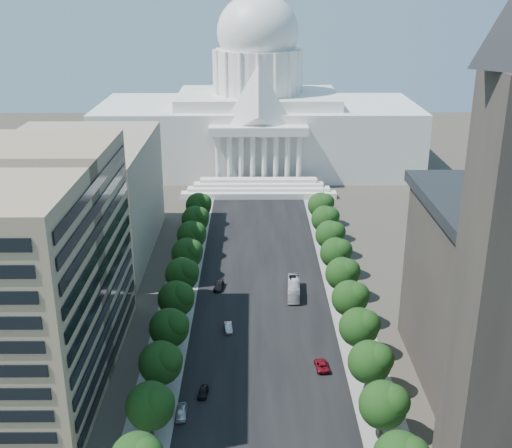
{
  "coord_description": "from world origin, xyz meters",
  "views": [
    {
      "loc": [
        -2.18,
        -58.91,
        66.96
      ],
      "look_at": [
        -1.35,
        73.52,
        17.62
      ],
      "focal_mm": 45.0,
      "sensor_mm": 36.0,
      "label": 1
    }
  ],
  "objects_px": {
    "car_red": "(322,365)",
    "city_bus": "(294,288)",
    "car_silver": "(228,327)",
    "car_dark_a": "(203,392)",
    "car_dark_b": "(219,286)",
    "car_parked": "(181,412)"
  },
  "relations": [
    {
      "from": "car_silver",
      "to": "city_bus",
      "type": "distance_m",
      "value": 21.83
    },
    {
      "from": "car_silver",
      "to": "city_bus",
      "type": "bearing_deg",
      "value": 40.64
    },
    {
      "from": "city_bus",
      "to": "car_silver",
      "type": "bearing_deg",
      "value": -128.21
    },
    {
      "from": "car_dark_a",
      "to": "car_parked",
      "type": "xyz_separation_m",
      "value": [
        -3.2,
        -5.81,
        0.12
      ]
    },
    {
      "from": "car_red",
      "to": "city_bus",
      "type": "xyz_separation_m",
      "value": [
        -3.34,
        30.42,
        0.9
      ]
    },
    {
      "from": "car_silver",
      "to": "car_parked",
      "type": "relative_size",
      "value": 0.91
    },
    {
      "from": "car_red",
      "to": "car_dark_b",
      "type": "height_order",
      "value": "car_dark_b"
    },
    {
      "from": "car_dark_a",
      "to": "car_dark_b",
      "type": "bearing_deg",
      "value": 94.77
    },
    {
      "from": "car_silver",
      "to": "car_dark_a",
      "type": "bearing_deg",
      "value": -106.73
    },
    {
      "from": "car_red",
      "to": "city_bus",
      "type": "bearing_deg",
      "value": -88.79
    },
    {
      "from": "car_dark_a",
      "to": "car_dark_b",
      "type": "xyz_separation_m",
      "value": [
        0.75,
        41.79,
        0.09
      ]
    },
    {
      "from": "city_bus",
      "to": "car_dark_b",
      "type": "bearing_deg",
      "value": 173.26
    },
    {
      "from": "car_dark_a",
      "to": "car_silver",
      "type": "height_order",
      "value": "car_silver"
    },
    {
      "from": "car_dark_a",
      "to": "car_silver",
      "type": "xyz_separation_m",
      "value": [
        3.62,
        22.36,
        0.03
      ]
    },
    {
      "from": "car_red",
      "to": "car_parked",
      "type": "relative_size",
      "value": 1.1
    },
    {
      "from": "car_red",
      "to": "car_silver",
      "type": "bearing_deg",
      "value": -43.45
    },
    {
      "from": "car_silver",
      "to": "car_dark_b",
      "type": "height_order",
      "value": "car_dark_b"
    },
    {
      "from": "car_dark_a",
      "to": "city_bus",
      "type": "height_order",
      "value": "city_bus"
    },
    {
      "from": "car_dark_b",
      "to": "car_parked",
      "type": "relative_size",
      "value": 1.12
    },
    {
      "from": "car_parked",
      "to": "city_bus",
      "type": "relative_size",
      "value": 0.4
    },
    {
      "from": "car_silver",
      "to": "car_dark_b",
      "type": "xyz_separation_m",
      "value": [
        -2.87,
        19.43,
        0.06
      ]
    },
    {
      "from": "car_dark_b",
      "to": "city_bus",
      "type": "height_order",
      "value": "city_bus"
    }
  ]
}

